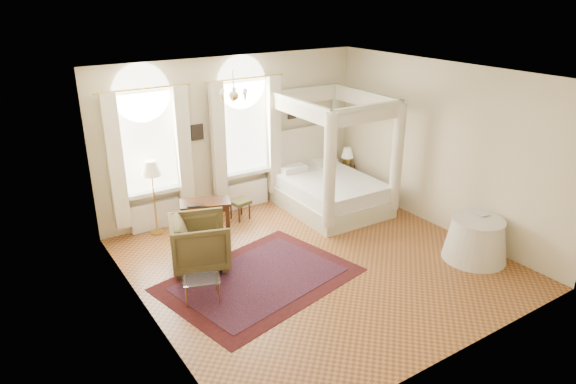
# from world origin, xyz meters

# --- Properties ---
(ground) EXTENTS (6.00, 6.00, 0.00)m
(ground) POSITION_xyz_m (0.00, 0.00, 0.00)
(ground) COLOR #9A5A2C
(ground) RESTS_ON ground
(room_walls) EXTENTS (6.00, 6.00, 6.00)m
(room_walls) POSITION_xyz_m (0.00, 0.00, 1.98)
(room_walls) COLOR beige
(room_walls) RESTS_ON ground
(window_left) EXTENTS (1.62, 0.27, 3.29)m
(window_left) POSITION_xyz_m (-1.90, 2.87, 1.49)
(window_left) COLOR silver
(window_left) RESTS_ON room_walls
(window_right) EXTENTS (1.62, 0.27, 3.29)m
(window_right) POSITION_xyz_m (0.20, 2.87, 1.49)
(window_right) COLOR silver
(window_right) RESTS_ON room_walls
(chandelier) EXTENTS (0.51, 0.45, 0.50)m
(chandelier) POSITION_xyz_m (-0.90, 1.20, 2.91)
(chandelier) COLOR gold
(chandelier) RESTS_ON room_walls
(wall_pictures) EXTENTS (2.54, 0.03, 0.39)m
(wall_pictures) POSITION_xyz_m (0.09, 2.97, 1.89)
(wall_pictures) COLOR black
(wall_pictures) RESTS_ON room_walls
(canopy_bed) EXTENTS (1.96, 2.38, 2.52)m
(canopy_bed) POSITION_xyz_m (1.68, 1.76, 0.57)
(canopy_bed) COLOR beige
(canopy_bed) RESTS_ON ground
(nightstand) EXTENTS (0.51, 0.49, 0.58)m
(nightstand) POSITION_xyz_m (2.70, 2.57, 0.29)
(nightstand) COLOR #3C2110
(nightstand) RESTS_ON ground
(nightstand_lamp) EXTENTS (0.29, 0.29, 0.43)m
(nightstand_lamp) POSITION_xyz_m (2.79, 2.58, 0.87)
(nightstand_lamp) COLOR gold
(nightstand_lamp) RESTS_ON nightstand
(writing_desk) EXTENTS (1.07, 0.80, 0.72)m
(writing_desk) POSITION_xyz_m (-1.17, 2.07, 0.62)
(writing_desk) COLOR #3C2110
(writing_desk) RESTS_ON ground
(laptop) EXTENTS (0.39, 0.32, 0.03)m
(laptop) POSITION_xyz_m (-1.39, 2.00, 0.73)
(laptop) COLOR black
(laptop) RESTS_ON writing_desk
(stool) EXTENTS (0.43, 0.43, 0.42)m
(stool) POSITION_xyz_m (-0.24, 2.39, 0.35)
(stool) COLOR #433D1C
(stool) RESTS_ON ground
(armchair) EXTENTS (1.25, 1.23, 0.91)m
(armchair) POSITION_xyz_m (-1.75, 1.03, 0.45)
(armchair) COLOR #483D1F
(armchair) RESTS_ON ground
(coffee_table) EXTENTS (0.67, 0.57, 0.39)m
(coffee_table) POSITION_xyz_m (-2.19, 0.01, 0.35)
(coffee_table) COLOR silver
(coffee_table) RESTS_ON ground
(floor_lamp) EXTENTS (0.39, 0.39, 1.51)m
(floor_lamp) POSITION_xyz_m (-1.96, 2.70, 1.29)
(floor_lamp) COLOR gold
(floor_lamp) RESTS_ON ground
(oriental_rug) EXTENTS (3.47, 2.81, 0.01)m
(oriental_rug) POSITION_xyz_m (-1.13, 0.05, 0.01)
(oriental_rug) COLOR #451010
(oriental_rug) RESTS_ON ground
(side_table) EXTENTS (1.13, 1.13, 0.77)m
(side_table) POSITION_xyz_m (2.48, -1.43, 0.38)
(side_table) COLOR silver
(side_table) RESTS_ON ground
(book) EXTENTS (0.24, 0.29, 0.03)m
(book) POSITION_xyz_m (2.60, -1.28, 0.78)
(book) COLOR black
(book) RESTS_ON side_table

